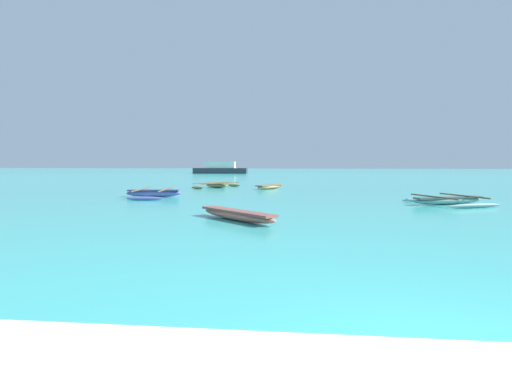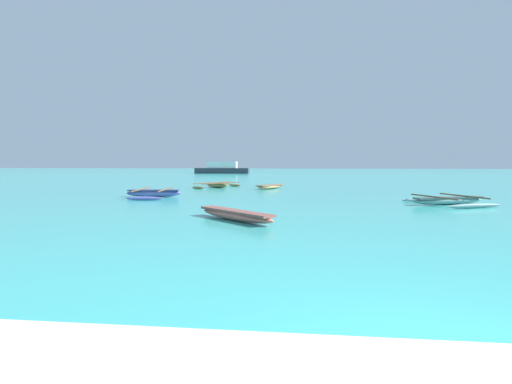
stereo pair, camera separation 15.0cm
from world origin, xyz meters
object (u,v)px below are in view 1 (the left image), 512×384
moored_boat_2 (270,186)px  distant_ferry (220,169)px  moored_boat_1 (448,200)px  moored_boat_3 (217,185)px  moored_boat_4 (237,215)px  moored_boat_0 (154,193)px

moored_boat_2 → distant_ferry: 40.41m
moored_boat_1 → moored_boat_2: bearing=110.3°
moored_boat_2 → moored_boat_3: 4.29m
moored_boat_4 → distant_ferry: (-11.44, 54.85, 0.64)m
moored_boat_1 → moored_boat_2: moored_boat_1 is taller
moored_boat_3 → moored_boat_2: bearing=21.6°
moored_boat_1 → distant_ferry: 52.87m
moored_boat_1 → moored_boat_4: moored_boat_1 is taller
moored_boat_2 → moored_boat_4: bearing=-150.6°
moored_boat_3 → moored_boat_4: moored_boat_3 is taller
moored_boat_4 → distant_ferry: size_ratio=0.34×
distant_ferry → moored_boat_1: bearing=-67.2°
moored_boat_0 → moored_boat_2: 9.72m
moored_boat_1 → moored_boat_4: size_ratio=1.29×
moored_boat_2 → moored_boat_0: bearing=170.9°
moored_boat_0 → moored_boat_1: size_ratio=1.07×
moored_boat_3 → distant_ferry: size_ratio=0.44×
moored_boat_2 → moored_boat_3: size_ratio=0.72×
moored_boat_1 → moored_boat_3: moored_boat_1 is taller
moored_boat_2 → distant_ferry: (-11.38, 38.77, 0.66)m
moored_boat_0 → moored_boat_2: size_ratio=1.46×
moored_boat_0 → moored_boat_2: bearing=45.0°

